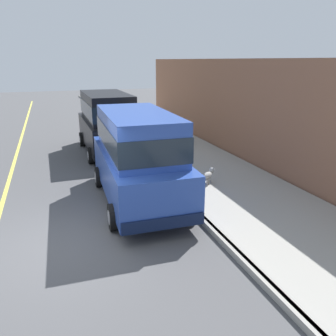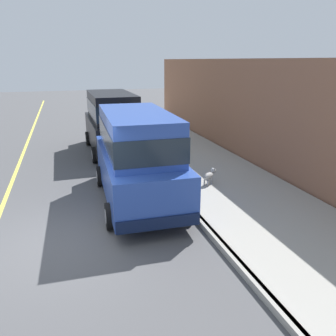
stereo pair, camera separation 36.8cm
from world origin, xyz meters
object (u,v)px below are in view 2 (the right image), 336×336
dog_grey (210,175)px  fire_hydrant (154,146)px  car_black_van (112,120)px  car_blue_van (138,153)px

dog_grey → fire_hydrant: bearing=100.5°
car_black_van → fire_hydrant: car_black_van is taller
car_blue_van → car_black_van: bearing=88.9°
car_blue_van → dog_grey: (2.31, 0.30, -0.97)m
car_blue_van → car_black_van: (0.10, 5.63, 0.00)m
car_blue_van → fire_hydrant: bearing=69.6°
dog_grey → car_black_van: bearing=112.5°
car_blue_van → fire_hydrant: (1.58, 4.25, -0.92)m
dog_grey → fire_hydrant: (-0.73, 3.95, 0.05)m
car_black_van → dog_grey: bearing=-67.5°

